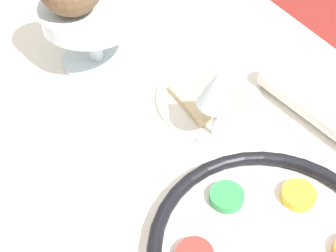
{
  "coord_description": "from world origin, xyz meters",
  "views": [
    {
      "loc": [
        -0.25,
        0.24,
        1.32
      ],
      "look_at": [
        0.15,
        -0.01,
        0.79
      ],
      "focal_mm": 50.0,
      "sensor_mm": 36.0,
      "label": 1
    }
  ],
  "objects_px": {
    "wine_glass": "(218,90)",
    "fruit_stand": "(90,20)",
    "napkin_roll": "(312,104)",
    "bread_plate": "(209,98)"
  },
  "relations": [
    {
      "from": "wine_glass",
      "to": "fruit_stand",
      "type": "relative_size",
      "value": 0.81
    },
    {
      "from": "wine_glass",
      "to": "bread_plate",
      "type": "bearing_deg",
      "value": -30.47
    },
    {
      "from": "napkin_roll",
      "to": "fruit_stand",
      "type": "bearing_deg",
      "value": 38.0
    },
    {
      "from": "wine_glass",
      "to": "fruit_stand",
      "type": "xyz_separation_m",
      "value": [
        0.27,
        0.08,
        -0.01
      ]
    },
    {
      "from": "bread_plate",
      "to": "napkin_roll",
      "type": "bearing_deg",
      "value": -132.72
    },
    {
      "from": "bread_plate",
      "to": "fruit_stand",
      "type": "bearing_deg",
      "value": 31.28
    },
    {
      "from": "bread_plate",
      "to": "napkin_roll",
      "type": "height_order",
      "value": "napkin_roll"
    },
    {
      "from": "fruit_stand",
      "to": "napkin_roll",
      "type": "xyz_separation_m",
      "value": [
        -0.31,
        -0.24,
        -0.07
      ]
    },
    {
      "from": "napkin_roll",
      "to": "bread_plate",
      "type": "bearing_deg",
      "value": 47.28
    },
    {
      "from": "wine_glass",
      "to": "fruit_stand",
      "type": "distance_m",
      "value": 0.28
    }
  ]
}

